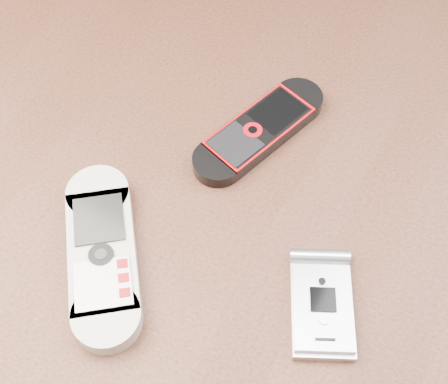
% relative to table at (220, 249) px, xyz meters
% --- Properties ---
extents(table, '(1.20, 0.80, 0.75)m').
position_rel_table_xyz_m(table, '(0.00, 0.00, 0.00)').
color(table, black).
rests_on(table, ground).
extents(nokia_white, '(0.15, 0.17, 0.02)m').
position_rel_table_xyz_m(nokia_white, '(-0.06, -0.10, 0.12)').
color(nokia_white, beige).
rests_on(nokia_white, table).
extents(nokia_black_red, '(0.10, 0.17, 0.02)m').
position_rel_table_xyz_m(nokia_black_red, '(0.00, 0.08, 0.11)').
color(nokia_black_red, black).
rests_on(nokia_black_red, table).
extents(motorola_razr, '(0.09, 0.11, 0.01)m').
position_rel_table_xyz_m(motorola_razr, '(0.12, -0.06, 0.11)').
color(motorola_razr, silver).
rests_on(motorola_razr, table).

